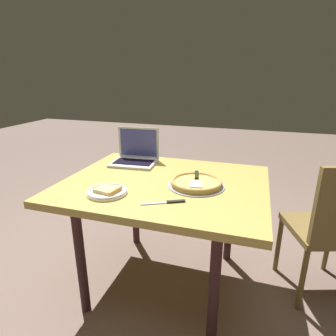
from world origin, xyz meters
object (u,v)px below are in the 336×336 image
(laptop, at_px, (135,156))
(table_knife, at_px, (168,202))
(dining_table, at_px, (165,193))
(pizza_plate, at_px, (107,191))
(chair_near, at_px, (332,225))
(pizza_tray, at_px, (196,183))

(laptop, bearing_deg, table_knife, -53.19)
(dining_table, height_order, laptop, laptop)
(pizza_plate, bearing_deg, laptop, 98.06)
(chair_near, bearing_deg, laptop, 174.40)
(table_knife, relative_size, chair_near, 0.23)
(dining_table, distance_m, pizza_plate, 0.38)
(dining_table, bearing_deg, table_knife, -68.88)
(pizza_tray, bearing_deg, table_knife, -108.84)
(dining_table, distance_m, pizza_tray, 0.23)
(pizza_plate, xyz_separation_m, table_knife, (0.36, -0.01, -0.01))
(dining_table, distance_m, laptop, 0.47)
(pizza_plate, distance_m, table_knife, 0.36)
(dining_table, bearing_deg, pizza_tray, -3.80)
(dining_table, xyz_separation_m, pizza_tray, (0.20, -0.01, 0.10))
(pizza_tray, xyz_separation_m, table_knife, (-0.09, -0.27, -0.02))
(laptop, bearing_deg, chair_near, -5.60)
(pizza_tray, bearing_deg, dining_table, 176.20)
(laptop, bearing_deg, pizza_plate, -81.94)
(laptop, xyz_separation_m, pizza_plate, (0.08, -0.58, -0.04))
(laptop, distance_m, table_knife, 0.74)
(pizza_plate, bearing_deg, dining_table, 48.06)
(pizza_tray, bearing_deg, chair_near, 12.84)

